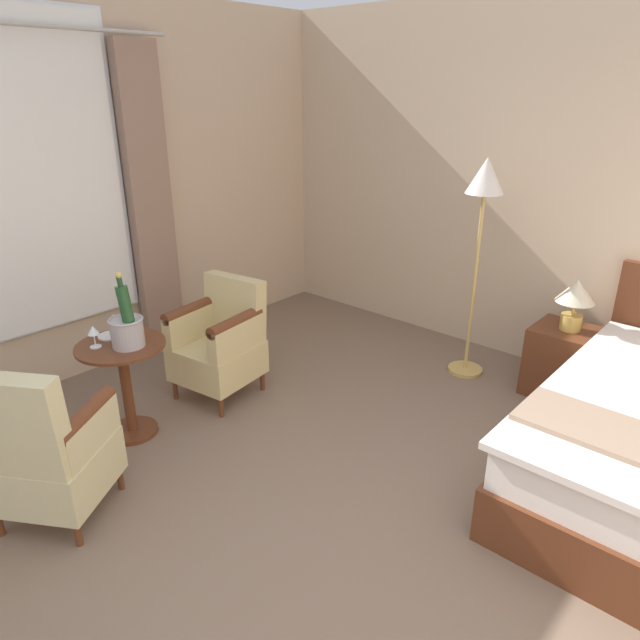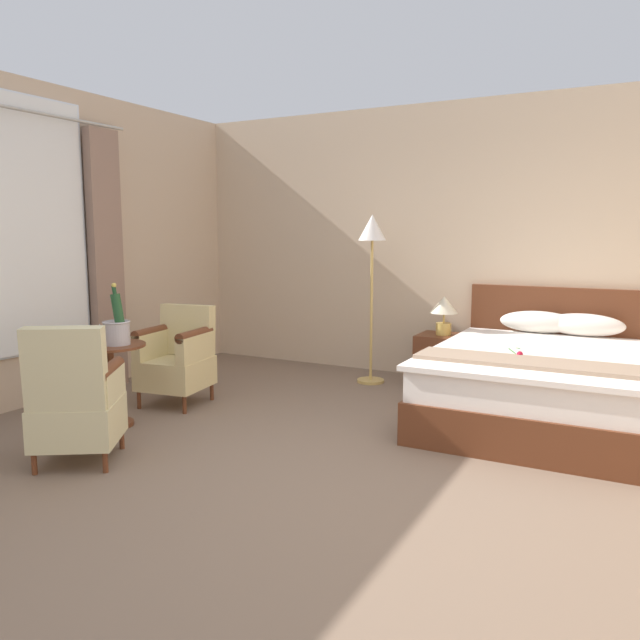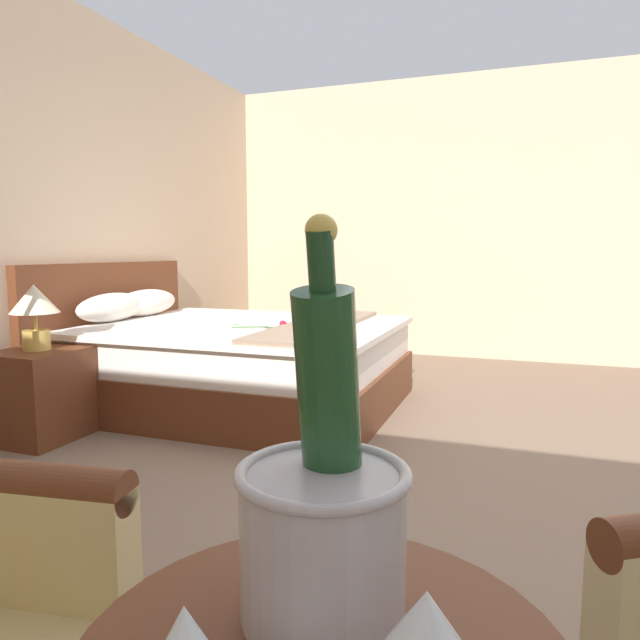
% 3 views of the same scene
% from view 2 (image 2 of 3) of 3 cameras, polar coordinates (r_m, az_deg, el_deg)
% --- Properties ---
extents(ground_plane, '(8.09, 8.09, 0.00)m').
position_cam_2_polar(ground_plane, '(4.01, 2.95, -14.64)').
color(ground_plane, '#79624E').
extents(wall_headboard_side, '(6.71, 0.12, 2.87)m').
position_cam_2_polar(wall_headboard_side, '(6.65, 14.48, 6.82)').
color(wall_headboard_side, '#CCB091').
rests_on(wall_headboard_side, ground).
extents(bed, '(1.77, 2.27, 1.02)m').
position_cam_2_polar(bed, '(5.48, 19.84, -5.34)').
color(bed, '#5E2F19').
rests_on(bed, ground).
extents(nightstand, '(0.51, 0.43, 0.53)m').
position_cam_2_polar(nightstand, '(6.38, 11.15, -3.70)').
color(nightstand, '#5E2F19').
rests_on(nightstand, ground).
extents(bedside_lamp, '(0.28, 0.28, 0.38)m').
position_cam_2_polar(bedside_lamp, '(6.29, 11.27, 1.00)').
color(bedside_lamp, gold).
rests_on(bedside_lamp, nightstand).
extents(floor_lamp_brass, '(0.28, 0.28, 1.72)m').
position_cam_2_polar(floor_lamp_brass, '(6.35, 4.78, 6.68)').
color(floor_lamp_brass, tan).
rests_on(floor_lamp_brass, ground).
extents(side_table_round, '(0.57, 0.57, 0.67)m').
position_cam_2_polar(side_table_round, '(5.26, -18.62, -4.89)').
color(side_table_round, '#5E2F19').
rests_on(side_table_round, ground).
extents(champagne_bucket, '(0.22, 0.22, 0.49)m').
position_cam_2_polar(champagne_bucket, '(5.16, -18.08, -0.71)').
color(champagne_bucket, '#AFA8AB').
rests_on(champagne_bucket, side_table_round).
extents(wine_glass_near_bucket, '(0.07, 0.07, 0.14)m').
position_cam_2_polar(wine_glass_near_bucket, '(5.36, -19.49, -0.76)').
color(wine_glass_near_bucket, white).
rests_on(wine_glass_near_bucket, side_table_round).
extents(wine_glass_near_edge, '(0.08, 0.08, 0.15)m').
position_cam_2_polar(wine_glass_near_edge, '(5.17, -20.38, -1.09)').
color(wine_glass_near_edge, white).
rests_on(wine_glass_near_edge, side_table_round).
extents(snack_plate, '(0.16, 0.16, 0.04)m').
position_cam_2_polar(snack_plate, '(5.34, -19.67, -1.84)').
color(snack_plate, white).
rests_on(snack_plate, side_table_round).
extents(armchair_by_window, '(0.61, 0.64, 0.89)m').
position_cam_2_polar(armchair_by_window, '(5.79, -12.88, -3.35)').
color(armchair_by_window, '#5E2F19').
rests_on(armchair_by_window, ground).
extents(armchair_facing_bed, '(0.73, 0.74, 0.96)m').
position_cam_2_polar(armchair_facing_bed, '(4.48, -21.46, -6.98)').
color(armchair_facing_bed, '#5E2F19').
rests_on(armchair_facing_bed, ground).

